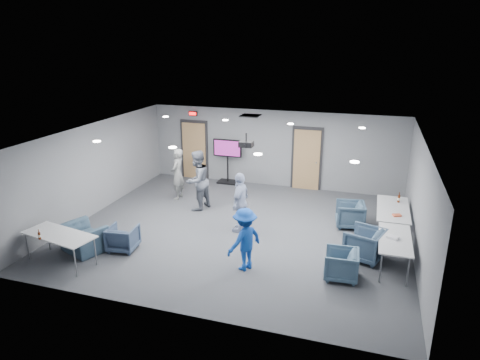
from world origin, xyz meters
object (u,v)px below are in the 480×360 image
(chair_right_c, at_px, (341,264))
(projector, at_px, (246,144))
(person_b, at_px, (197,180))
(person_c, at_px, (240,202))
(tv_stand, at_px, (228,159))
(table_right_a, at_px, (393,210))
(bottle_right, at_px, (399,199))
(bottle_front, at_px, (39,236))
(chair_front_b, at_px, (82,238))
(person_d, at_px, (245,239))
(chair_front_a, at_px, (123,238))
(table_front_left, at_px, (59,236))
(table_right_b, at_px, (395,240))
(chair_right_a, at_px, (350,215))
(person_a, at_px, (178,174))
(chair_right_b, at_px, (364,244))

(chair_right_c, relative_size, projector, 2.01)
(person_b, height_order, chair_right_c, person_b)
(person_c, relative_size, tv_stand, 1.02)
(chair_right_c, distance_m, table_right_a, 2.97)
(person_b, xyz_separation_m, chair_right_c, (4.56, -2.79, -0.60))
(person_b, distance_m, bottle_right, 5.83)
(table_right_a, bearing_deg, bottle_front, 119.67)
(chair_front_b, bearing_deg, person_d, -152.31)
(chair_front_a, bearing_deg, table_front_left, 36.96)
(person_c, xyz_separation_m, chair_front_a, (-2.45, -1.95, -0.52))
(chair_front_a, relative_size, table_right_b, 0.41)
(person_c, xyz_separation_m, projector, (0.10, 0.20, 1.57))
(chair_right_a, xyz_separation_m, tv_stand, (-4.52, 2.62, 0.56))
(table_right_a, height_order, table_front_left, same)
(chair_front_b, bearing_deg, table_right_a, -133.03)
(person_d, bearing_deg, tv_stand, -127.49)
(tv_stand, relative_size, projector, 4.48)
(table_right_b, height_order, table_front_left, same)
(table_front_left, bearing_deg, person_c, 51.46)
(chair_right_c, distance_m, table_right_b, 1.43)
(chair_right_a, relative_size, chair_right_c, 1.08)
(person_b, relative_size, chair_right_a, 2.38)
(person_a, height_order, bottle_front, person_a)
(person_d, relative_size, chair_front_a, 2.13)
(chair_right_a, distance_m, bottle_right, 1.39)
(chair_front_a, bearing_deg, chair_front_b, 14.94)
(person_a, xyz_separation_m, chair_front_a, (0.25, -3.72, -0.53))
(chair_right_b, bearing_deg, person_d, -45.06)
(table_right_b, xyz_separation_m, bottle_front, (-7.64, -2.45, 0.14))
(chair_right_c, relative_size, table_front_left, 0.39)
(table_right_a, distance_m, table_right_b, 1.90)
(table_front_left, bearing_deg, projector, 52.54)
(table_right_a, relative_size, projector, 5.44)
(person_b, height_order, projector, projector)
(chair_right_a, distance_m, chair_right_c, 2.87)
(chair_right_b, distance_m, table_right_b, 0.75)
(table_front_left, bearing_deg, bottle_front, -110.68)
(tv_stand, bearing_deg, person_b, -90.92)
(person_b, bearing_deg, tv_stand, -164.06)
(person_c, distance_m, chair_front_b, 4.12)
(tv_stand, height_order, projector, projector)
(person_a, bearing_deg, projector, 56.45)
(bottle_right, relative_size, tv_stand, 0.18)
(projector, bearing_deg, chair_front_b, -144.83)
(table_right_a, distance_m, table_front_left, 8.43)
(chair_right_a, bearing_deg, person_a, -104.20)
(person_b, bearing_deg, bottle_right, 111.30)
(chair_right_b, xyz_separation_m, table_right_b, (0.65, -0.23, 0.30))
(person_d, distance_m, chair_front_b, 4.11)
(table_right_b, relative_size, table_front_left, 0.90)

